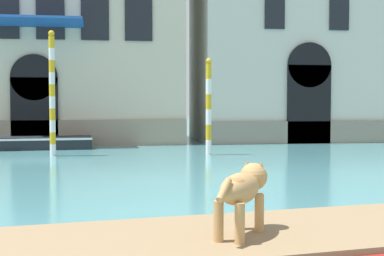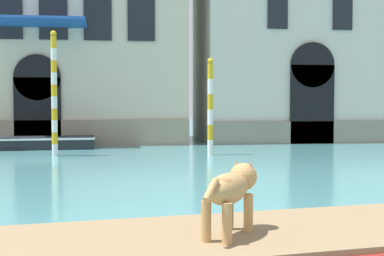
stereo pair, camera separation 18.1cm
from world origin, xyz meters
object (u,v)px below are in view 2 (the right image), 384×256
at_px(boat_moored_near_palazzo, 29,143).
at_px(dog_on_deck, 231,189).
at_px(mooring_pole_0, 54,93).
at_px(mooring_pole_3, 210,106).

bearing_deg(boat_moored_near_palazzo, dog_on_deck, -77.70).
distance_m(dog_on_deck, mooring_pole_0, 14.43).
distance_m(dog_on_deck, mooring_pole_3, 13.76).
bearing_deg(mooring_pole_0, mooring_pole_3, -3.93).
relative_size(boat_moored_near_palazzo, mooring_pole_3, 1.53).
distance_m(boat_moored_near_palazzo, mooring_pole_0, 3.75).
bearing_deg(boat_moored_near_palazzo, mooring_pole_0, -68.16).
height_order(mooring_pole_0, mooring_pole_3, mooring_pole_0).
xyz_separation_m(dog_on_deck, mooring_pole_0, (-3.43, 13.97, 1.16)).
xyz_separation_m(dog_on_deck, boat_moored_near_palazzo, (-4.80, 16.86, -0.79)).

